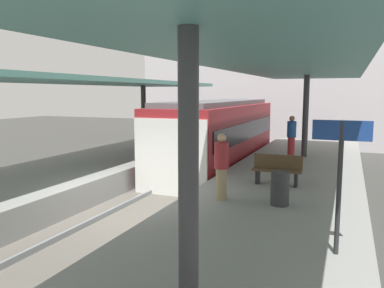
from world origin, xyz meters
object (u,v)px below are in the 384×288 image
platform_sign (341,157)px  passenger_near_bench (222,166)px  commuter_train (218,135)px  litter_bin (280,189)px  passenger_mid_platform (291,137)px  platform_bench (277,169)px

platform_sign → passenger_near_bench: 3.76m
commuter_train → litter_bin: (4.05, -7.65, -0.33)m
platform_sign → passenger_mid_platform: 9.45m
platform_bench → passenger_near_bench: (-1.00, -2.16, 0.40)m
commuter_train → litter_bin: commuter_train is taller
platform_bench → platform_sign: size_ratio=0.63×
passenger_mid_platform → litter_bin: bearing=-84.3°
platform_bench → passenger_mid_platform: 4.64m
platform_bench → passenger_mid_platform: (-0.24, 4.61, 0.44)m
platform_sign → litter_bin: 3.09m
commuter_train → litter_bin: bearing=-62.1°
litter_bin → platform_sign: bearing=-61.9°
commuter_train → passenger_mid_platform: 3.51m
litter_bin → passenger_near_bench: size_ratio=0.48×
platform_bench → platform_sign: (1.76, -4.59, 1.16)m
platform_sign → passenger_mid_platform: bearing=102.3°
passenger_mid_platform → commuter_train: bearing=164.3°
platform_sign → litter_bin: bearing=118.1°
commuter_train → platform_sign: (5.38, -10.15, 0.90)m
passenger_near_bench → platform_sign: bearing=-41.3°
platform_sign → passenger_near_bench: platform_sign is taller
platform_sign → passenger_near_bench: size_ratio=1.33×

